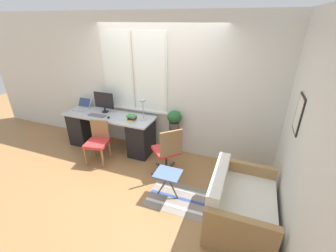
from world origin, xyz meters
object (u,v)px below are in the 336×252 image
monitor (104,101)px  potted_plant (174,119)px  desk_chair_wooden (98,141)px  couch_loveseat (239,205)px  plant_stand (174,132)px  keyboard (97,115)px  book_stack (132,118)px  laptop (82,107)px  folding_stool (168,175)px  desk_lamp (143,105)px  office_chair_swivel (168,150)px  mouse (108,117)px

monitor → potted_plant: (1.52, 0.13, -0.21)m
desk_chair_wooden → couch_loveseat: bearing=-22.3°
plant_stand → potted_plant: potted_plant is taller
keyboard → book_stack: book_stack is taller
laptop → folding_stool: laptop is taller
laptop → desk_lamp: bearing=-1.5°
plant_stand → desk_lamp: bearing=-161.8°
book_stack → office_chair_swivel: office_chair_swivel is taller
mouse → folding_stool: mouse is taller
folding_stool → desk_chair_wooden: bearing=164.0°
book_stack → potted_plant: (0.78, 0.30, -0.02)m
keyboard → desk_lamp: (0.98, 0.18, 0.29)m
monitor → couch_loveseat: bearing=-22.0°
mouse → office_chair_swivel: 1.45m
office_chair_swivel → potted_plant: size_ratio=2.54×
mouse → plant_stand: (1.26, 0.38, -0.28)m
folding_stool → desk_lamp: bearing=131.2°
monitor → potted_plant: size_ratio=1.24×
desk_lamp → folding_stool: desk_lamp is taller
keyboard → office_chair_swivel: (1.68, -0.33, -0.27)m
laptop → monitor: 0.62m
folding_stool → plant_stand: bearing=105.4°
desk_chair_wooden → folding_stool: (1.62, -0.46, -0.04)m
desk_lamp → keyboard: bearing=-169.8°
desk_chair_wooden → potted_plant: bearing=20.1°
desk_lamp → plant_stand: desk_lamp is taller
monitor → desk_lamp: desk_lamp is taller
plant_stand → folding_stool: (0.34, -1.24, -0.09)m
monitor → desk_chair_wooden: bearing=-69.6°
plant_stand → potted_plant: bearing=180.0°
mouse → laptop: bearing=164.5°
desk_chair_wooden → laptop: bearing=131.9°
keyboard → book_stack: size_ratio=2.05×
book_stack → mouse: bearing=-170.1°
plant_stand → laptop: bearing=-176.0°
book_stack → couch_loveseat: bearing=-24.8°
plant_stand → desk_chair_wooden: bearing=-148.8°
laptop → office_chair_swivel: size_ratio=0.36×
laptop → couch_loveseat: 3.75m
mouse → folding_stool: 1.85m
plant_stand → folding_stool: plant_stand is taller
monitor → laptop: bearing=-177.8°
laptop → desk_chair_wooden: (0.83, -0.63, -0.36)m
monitor → book_stack: size_ratio=2.41×
book_stack → keyboard: bearing=-175.2°
plant_stand → monitor: bearing=-175.3°
monitor → plant_stand: 1.61m
folding_stool → couch_loveseat: bearing=-3.9°
office_chair_swivel → folding_stool: (0.21, -0.55, -0.09)m
keyboard → mouse: 0.29m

